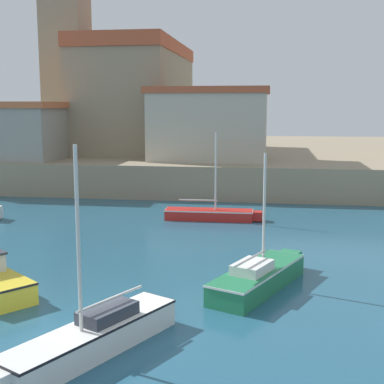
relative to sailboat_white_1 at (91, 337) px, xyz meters
name	(u,v)px	position (x,y,z in m)	size (l,w,h in m)	color
ground_plane	(102,331)	(-0.19, 1.44, -0.49)	(200.00, 200.00, 0.00)	#235670
quay_seawall	(225,157)	(-0.19, 43.58, 0.74)	(120.00, 40.00, 2.45)	gray
sailboat_white_1	(91,337)	(0.00, 0.00, 0.00)	(3.72, 5.98, 5.71)	white
sailboat_red_4	(211,214)	(1.26, 17.68, -0.13)	(5.74, 1.36, 5.15)	red
sailboat_green_8	(259,276)	(4.37, 5.99, -0.01)	(3.54, 5.94, 4.98)	#237A4C
church	(127,90)	(-9.08, 37.37, 7.62)	(12.54, 17.73, 16.81)	gray
harbor_shed_mid_row	(4,131)	(-16.19, 26.60, 4.25)	(8.97, 5.37, 4.52)	gray
harbor_shed_far_end	(209,124)	(-0.19, 28.64, 4.81)	(9.37, 5.72, 5.63)	#BCB29E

